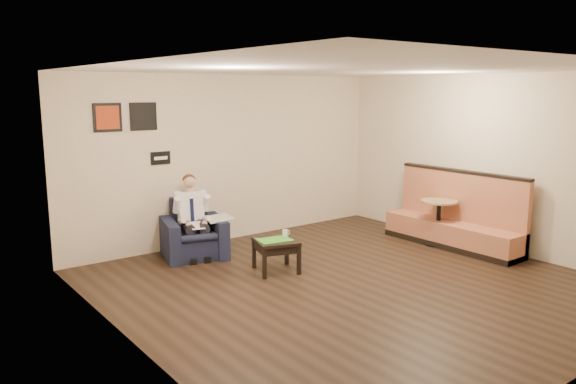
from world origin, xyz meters
TOP-DOWN VIEW (x-y plane):
  - ground at (0.00, 0.00)m, footprint 6.00×6.00m
  - wall_back at (0.00, 3.00)m, footprint 6.00×0.02m
  - wall_left at (-3.00, 0.00)m, footprint 0.02×6.00m
  - wall_right at (3.00, 0.00)m, footprint 0.02×6.00m
  - ceiling at (0.00, 0.00)m, footprint 6.00×6.00m
  - seating_sign at (-1.30, 2.98)m, footprint 0.32×0.02m
  - art_print_left at (-2.10, 2.98)m, footprint 0.42×0.03m
  - art_print_right at (-1.55, 2.98)m, footprint 0.42×0.03m
  - armchair at (-1.06, 2.42)m, footprint 1.12×1.12m
  - seated_man at (-1.09, 2.31)m, footprint 0.78×0.98m
  - lap_papers at (-1.11, 2.22)m, footprint 0.25×0.32m
  - newspaper at (-0.73, 2.23)m, footprint 0.48×0.55m
  - side_table at (-0.48, 1.07)m, footprint 0.71×0.71m
  - green_folder at (-0.51, 1.06)m, footprint 0.51×0.40m
  - coffee_mug at (-0.27, 1.13)m, footprint 0.11×0.11m
  - smartphone at (-0.38, 1.21)m, footprint 0.16×0.13m
  - banquette at (2.59, 0.36)m, footprint 0.57×2.40m
  - cafe_table at (2.50, 0.57)m, footprint 0.73×0.73m

SIDE VIEW (x-z plane):
  - ground at x=0.00m, z-range 0.00..0.00m
  - side_table at x=-0.48m, z-range 0.00..0.46m
  - cafe_table at x=2.50m, z-range 0.00..0.75m
  - armchair at x=-1.06m, z-range 0.00..0.88m
  - smartphone at x=-0.38m, z-range 0.46..0.47m
  - green_folder at x=-0.51m, z-range 0.46..0.47m
  - coffee_mug at x=-0.27m, z-range 0.46..0.56m
  - lap_papers at x=-1.11m, z-range 0.54..0.54m
  - newspaper at x=-0.73m, z-range 0.59..0.60m
  - seated_man at x=-1.09m, z-range 0.00..1.20m
  - banquette at x=2.59m, z-range 0.00..1.23m
  - wall_back at x=0.00m, z-range 0.00..2.80m
  - wall_left at x=-3.00m, z-range 0.00..2.80m
  - wall_right at x=3.00m, z-range 0.00..2.80m
  - seating_sign at x=-1.30m, z-range 1.40..1.60m
  - art_print_left at x=-2.10m, z-range 1.94..2.36m
  - art_print_right at x=-1.55m, z-range 1.94..2.36m
  - ceiling at x=0.00m, z-range 2.79..2.81m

